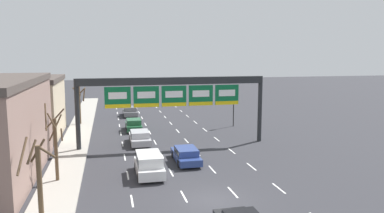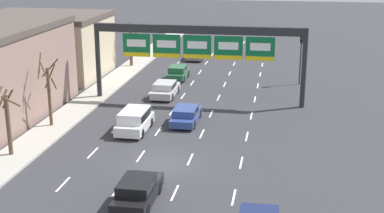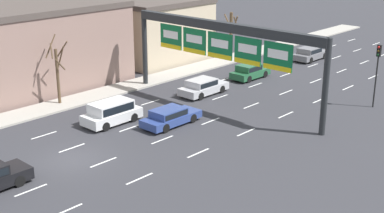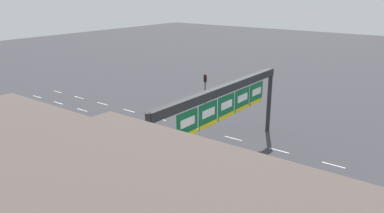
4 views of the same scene
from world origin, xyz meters
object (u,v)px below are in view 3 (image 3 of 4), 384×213
(sign_gantry, at_px, (222,38))
(suv_white, at_px, (111,111))
(car_grey, at_px, (310,53))
(tree_bare_closest, at_px, (58,70))
(tree_bare_second, at_px, (231,33))
(traffic_light_near_gantry, at_px, (378,64))
(car_blue, at_px, (170,116))
(car_green, at_px, (250,71))
(car_silver, at_px, (203,86))

(sign_gantry, height_order, suv_white, sign_gantry)
(car_grey, bearing_deg, tree_bare_closest, -103.88)
(tree_bare_closest, height_order, tree_bare_second, tree_bare_closest)
(traffic_light_near_gantry, bearing_deg, suv_white, -126.64)
(car_blue, distance_m, car_green, 14.44)
(car_blue, height_order, car_grey, car_grey)
(car_blue, bearing_deg, car_silver, 114.39)
(traffic_light_near_gantry, bearing_deg, car_silver, -151.10)
(suv_white, distance_m, traffic_light_near_gantry, 20.87)
(car_blue, height_order, tree_bare_closest, tree_bare_closest)
(car_silver, distance_m, car_green, 6.83)
(tree_bare_second, bearing_deg, car_grey, 39.43)
(suv_white, bearing_deg, car_silver, 89.28)
(suv_white, bearing_deg, traffic_light_near_gantry, 53.36)
(traffic_light_near_gantry, bearing_deg, car_green, 179.67)
(tree_bare_closest, distance_m, tree_bare_second, 21.83)
(car_grey, bearing_deg, car_silver, -90.13)
(car_blue, bearing_deg, tree_bare_closest, -164.86)
(sign_gantry, bearing_deg, suv_white, -111.69)
(car_grey, height_order, tree_bare_closest, tree_bare_closest)
(sign_gantry, relative_size, tree_bare_second, 3.76)
(car_green, xyz_separation_m, tree_bare_closest, (-6.55, -16.72, 2.15))
(car_silver, xyz_separation_m, car_green, (-0.15, 6.82, 0.00))
(car_green, distance_m, traffic_light_near_gantry, 12.70)
(car_silver, bearing_deg, car_green, 91.24)
(traffic_light_near_gantry, xyz_separation_m, tree_bare_closest, (-18.93, -16.65, -0.69))
(sign_gantry, distance_m, car_green, 10.11)
(car_grey, xyz_separation_m, suv_white, (-0.16, -27.21, 0.19))
(car_green, height_order, car_grey, car_green)
(car_green, relative_size, tree_bare_closest, 0.77)
(car_blue, xyz_separation_m, car_grey, (-3.23, 24.55, 0.05))
(car_silver, relative_size, car_green, 1.09)
(traffic_light_near_gantry, relative_size, tree_bare_closest, 0.92)
(car_silver, distance_m, tree_bare_second, 13.77)
(car_blue, bearing_deg, traffic_light_near_gantry, 57.28)
(sign_gantry, relative_size, tree_bare_closest, 3.37)
(car_green, xyz_separation_m, car_grey, (0.19, 10.52, -0.01))
(car_grey, distance_m, tree_bare_closest, 28.15)
(car_green, bearing_deg, suv_white, -89.92)
(car_blue, relative_size, suv_white, 1.07)
(tree_bare_second, bearing_deg, sign_gantry, -53.67)
(car_grey, xyz_separation_m, traffic_light_near_gantry, (12.19, -10.60, 2.84))
(car_grey, xyz_separation_m, tree_bare_closest, (-6.73, -27.25, 2.16))
(car_blue, height_order, car_green, car_green)
(sign_gantry, relative_size, traffic_light_near_gantry, 3.67)
(sign_gantry, height_order, car_grey, sign_gantry)
(sign_gantry, relative_size, car_grey, 4.05)
(tree_bare_closest, bearing_deg, suv_white, 0.36)
(car_blue, relative_size, tree_bare_second, 0.95)
(car_blue, relative_size, car_green, 1.11)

